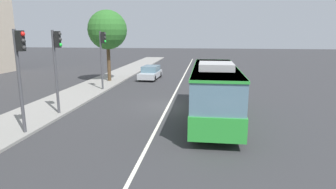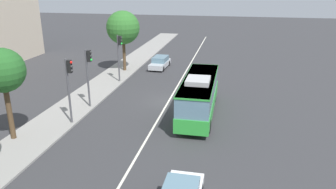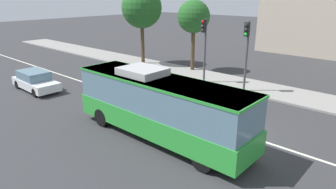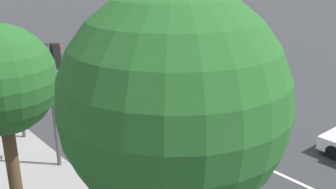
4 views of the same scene
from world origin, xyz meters
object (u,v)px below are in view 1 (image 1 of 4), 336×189
at_px(traffic_light_near_corner, 103,50).
at_px(traffic_light_mid_block, 20,64).
at_px(traffic_light_far_corner, 57,58).
at_px(street_tree_kerbside_centre, 107,30).
at_px(sedan_silver, 151,73).
at_px(transit_bus, 214,89).

height_order(traffic_light_near_corner, traffic_light_mid_block, same).
height_order(traffic_light_far_corner, street_tree_kerbside_centre, street_tree_kerbside_centre).
bearing_deg(traffic_light_mid_block, traffic_light_far_corner, 93.61).
bearing_deg(sedan_silver, street_tree_kerbside_centre, -55.30).
bearing_deg(traffic_light_mid_block, transit_bus, 25.36).
relative_size(sedan_silver, street_tree_kerbside_centre, 0.62).
bearing_deg(traffic_light_mid_block, traffic_light_near_corner, 92.63).
bearing_deg(traffic_light_near_corner, sedan_silver, 73.92).
xyz_separation_m(sedan_silver, street_tree_kerbside_centre, (-2.46, 3.93, 4.62)).
bearing_deg(traffic_light_near_corner, street_tree_kerbside_centre, 109.03).
bearing_deg(traffic_light_far_corner, street_tree_kerbside_centre, 92.69).
relative_size(traffic_light_near_corner, street_tree_kerbside_centre, 0.71).
distance_m(transit_bus, traffic_light_far_corner, 9.59).
height_order(traffic_light_mid_block, traffic_light_far_corner, same).
xyz_separation_m(transit_bus, traffic_light_far_corner, (-0.42, 9.42, 1.75)).
distance_m(sedan_silver, traffic_light_near_corner, 8.14).
distance_m(traffic_light_mid_block, traffic_light_far_corner, 3.58).
bearing_deg(street_tree_kerbside_centre, traffic_light_far_corner, -174.88).
distance_m(traffic_light_near_corner, traffic_light_far_corner, 7.75).
bearing_deg(sedan_silver, traffic_light_far_corner, -8.11).
height_order(transit_bus, traffic_light_mid_block, traffic_light_mid_block).
relative_size(transit_bus, sedan_silver, 2.19).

